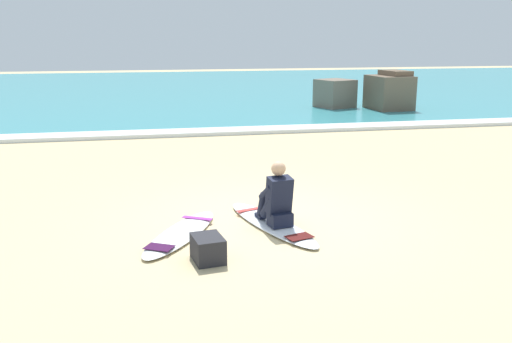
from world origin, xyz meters
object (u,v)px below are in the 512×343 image
object	(u,v)px
surfboard_main	(272,224)
beach_bag	(208,249)
surfboard_spare_near	(181,233)
surfer_seated	(277,200)

from	to	relation	value
surfboard_main	beach_bag	bearing A→B (deg)	-133.91
surfboard_main	surfboard_spare_near	bearing A→B (deg)	-173.85
surfer_seated	beach_bag	bearing A→B (deg)	-138.10
surfer_seated	surfboard_spare_near	bearing A→B (deg)	-178.54
surfer_seated	surfboard_main	bearing A→B (deg)	113.62
beach_bag	surfboard_main	bearing A→B (deg)	46.09
surfboard_main	surfer_seated	distance (m)	0.42
surfboard_main	beach_bag	size ratio (longest dim) A/B	5.03
surfer_seated	beach_bag	distance (m)	1.56
surfboard_spare_near	beach_bag	xyz separation A→B (m)	(0.27, -0.99, 0.12)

